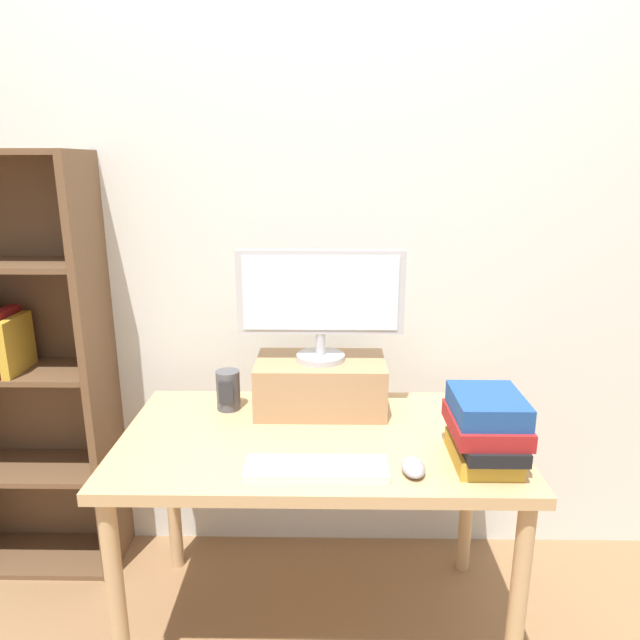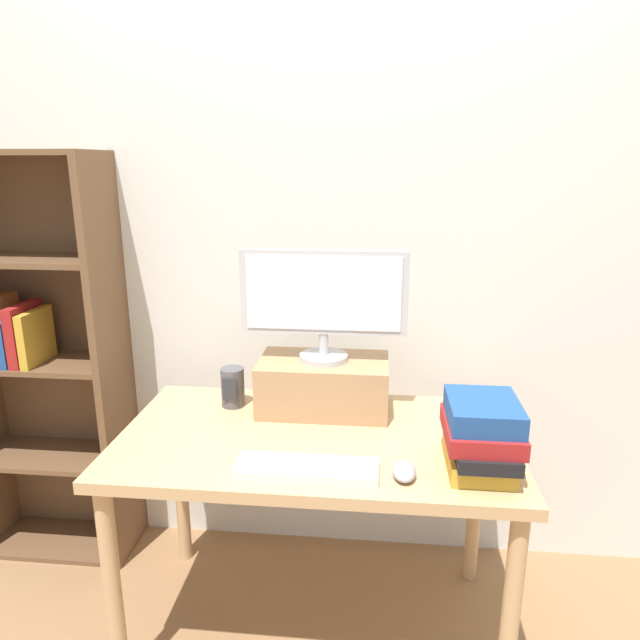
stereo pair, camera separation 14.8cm
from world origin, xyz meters
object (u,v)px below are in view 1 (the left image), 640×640
(book_stack, at_px, (486,428))
(computer_monitor, at_px, (321,298))
(bookshelf_unit, at_px, (20,366))
(desk, at_px, (318,459))
(riser_box, at_px, (321,384))
(desk_speaker, at_px, (228,390))
(computer_mouse, at_px, (413,467))
(keyboard, at_px, (317,468))

(book_stack, bearing_deg, computer_monitor, 142.65)
(bookshelf_unit, bearing_deg, desk, -17.51)
(riser_box, bearing_deg, desk_speaker, -178.44)
(computer_monitor, bearing_deg, riser_box, 90.00)
(riser_box, distance_m, computer_monitor, 0.30)
(book_stack, bearing_deg, riser_box, 142.54)
(desk, relative_size, book_stack, 4.56)
(riser_box, bearing_deg, computer_monitor, -90.00)
(book_stack, height_order, desk_speaker, book_stack)
(book_stack, bearing_deg, computer_mouse, -162.00)
(computer_mouse, bearing_deg, riser_box, 121.33)
(keyboard, distance_m, computer_mouse, 0.26)
(riser_box, relative_size, computer_monitor, 0.79)
(riser_box, bearing_deg, bookshelf_unit, 172.31)
(computer_monitor, relative_size, book_stack, 2.05)
(book_stack, distance_m, desk_speaker, 0.86)
(desk, relative_size, keyboard, 3.12)
(computer_monitor, xyz_separation_m, desk_speaker, (-0.32, -0.01, -0.32))
(computer_mouse, height_order, desk_speaker, desk_speaker)
(riser_box, height_order, computer_monitor, computer_monitor)
(riser_box, bearing_deg, keyboard, -90.53)
(keyboard, bearing_deg, bookshelf_unit, 152.63)
(computer_monitor, distance_m, book_stack, 0.65)
(computer_mouse, xyz_separation_m, book_stack, (0.21, 0.07, 0.09))
(book_stack, bearing_deg, keyboard, -171.89)
(computer_mouse, xyz_separation_m, desk_speaker, (-0.58, 0.42, 0.05))
(desk, height_order, keyboard, keyboard)
(computer_mouse, relative_size, desk_speaker, 0.76)
(computer_mouse, bearing_deg, bookshelf_unit, 157.26)
(computer_monitor, xyz_separation_m, computer_mouse, (0.26, -0.42, -0.37))
(bookshelf_unit, relative_size, computer_mouse, 15.21)
(bookshelf_unit, xyz_separation_m, keyboard, (1.11, -0.58, -0.08))
(desk_speaker, bearing_deg, bookshelf_unit, 168.73)
(computer_mouse, bearing_deg, book_stack, 18.00)
(computer_monitor, distance_m, desk_speaker, 0.45)
(riser_box, bearing_deg, book_stack, -37.46)
(riser_box, xyz_separation_m, computer_monitor, (-0.00, -0.00, 0.30))
(computer_monitor, height_order, keyboard, computer_monitor)
(desk, relative_size, desk_speaker, 8.92)
(desk, xyz_separation_m, keyboard, (0.00, -0.23, 0.10))
(bookshelf_unit, bearing_deg, computer_monitor, -7.77)
(book_stack, bearing_deg, desk, 161.48)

